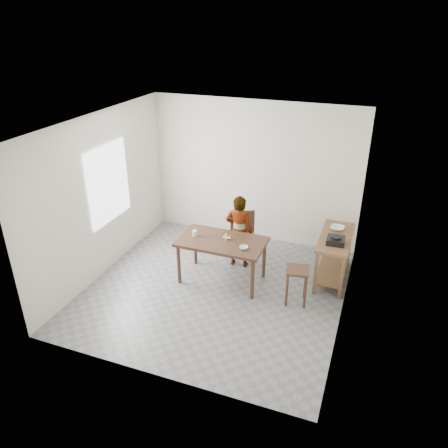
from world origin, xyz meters
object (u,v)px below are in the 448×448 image
at_px(stool, 296,286).
at_px(child, 239,231).
at_px(prep_counter, 333,258).
at_px(dining_chair, 243,238).
at_px(dining_table, 222,260).

bearing_deg(stool, child, 147.91).
bearing_deg(stool, prep_counter, 63.91).
distance_m(prep_counter, dining_chair, 1.61).
relative_size(dining_table, dining_chair, 1.57).
distance_m(child, stool, 1.45).
relative_size(dining_table, prep_counter, 1.17).
bearing_deg(dining_table, prep_counter, 22.15).
bearing_deg(child, stool, 144.25).
bearing_deg(dining_chair, child, -115.86).
relative_size(prep_counter, dining_chair, 1.34).
bearing_deg(prep_counter, dining_chair, 178.55).
height_order(prep_counter, child, child).
height_order(dining_table, prep_counter, prep_counter).
xyz_separation_m(prep_counter, dining_chair, (-1.61, 0.04, 0.05)).
bearing_deg(prep_counter, child, -175.44).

